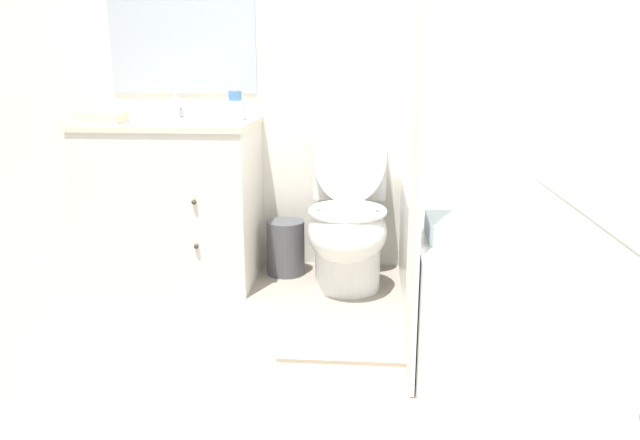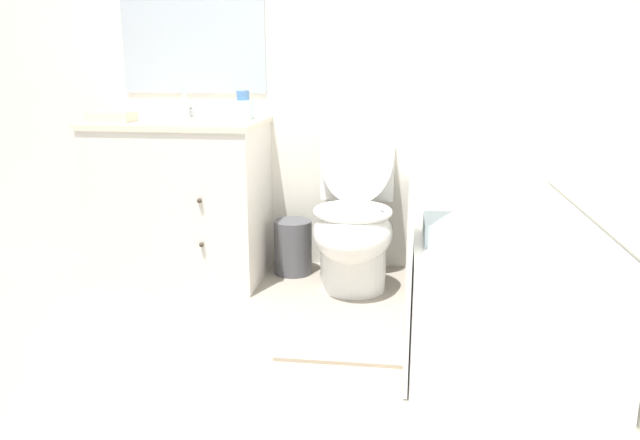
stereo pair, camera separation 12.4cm
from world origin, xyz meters
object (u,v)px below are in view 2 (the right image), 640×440
object	(u,v)px
wastebasket	(293,247)
soap_dispenser	(243,104)
vanity_cabinet	(183,198)
tissue_box	(241,109)
bath_towel_folded	(468,230)
hand_towel_folded	(112,117)
toilet	(354,224)
sink_faucet	(190,110)
bathtub	(493,270)
bath_mat	(345,343)

from	to	relation	value
wastebasket	soap_dispenser	world-z (taller)	soap_dispenser
vanity_cabinet	wastebasket	bearing A→B (deg)	10.53
tissue_box	bath_towel_folded	xyz separation A→B (m)	(1.07, -0.96, -0.34)
hand_towel_folded	toilet	bearing A→B (deg)	4.18
bath_towel_folded	wastebasket	bearing A→B (deg)	129.17
toilet	vanity_cabinet	bearing A→B (deg)	175.93
soap_dispenser	hand_towel_folded	size ratio (longest dim) A/B	0.85
soap_dispenser	sink_faucet	bearing A→B (deg)	159.96
vanity_cabinet	sink_faucet	distance (m)	0.48
toilet	sink_faucet	bearing A→B (deg)	165.03
bathtub	tissue_box	bearing A→B (deg)	156.71
bathtub	bath_mat	distance (m)	0.72
tissue_box	soap_dispenser	distance (m)	0.03
sink_faucet	soap_dispenser	distance (m)	0.35
bathtub	hand_towel_folded	bearing A→B (deg)	170.09
toilet	tissue_box	size ratio (longest dim) A/B	7.05
vanity_cabinet	soap_dispenser	bearing A→B (deg)	10.53
vanity_cabinet	wastebasket	xyz separation A→B (m)	(0.57, 0.11, -0.28)
soap_dispenser	bathtub	bearing A→B (deg)	-23.54
wastebasket	hand_towel_folded	size ratio (longest dim) A/B	1.44
vanity_cabinet	wastebasket	size ratio (longest dim) A/B	2.90
soap_dispenser	bath_towel_folded	world-z (taller)	soap_dispenser
vanity_cabinet	bathtub	size ratio (longest dim) A/B	0.56
vanity_cabinet	soap_dispenser	xyz separation A→B (m)	(0.32, 0.06, 0.49)
toilet	bathtub	bearing A→B (deg)	-32.64
vanity_cabinet	tissue_box	distance (m)	0.56
sink_faucet	bath_towel_folded	size ratio (longest dim) A/B	0.45
bathtub	sink_faucet	bearing A→B (deg)	157.18
sink_faucet	wastebasket	size ratio (longest dim) A/B	0.48
wastebasket	bath_mat	world-z (taller)	wastebasket
tissue_box	hand_towel_folded	size ratio (longest dim) A/B	0.60
tissue_box	bathtub	bearing A→B (deg)	-23.29
sink_faucet	soap_dispenser	xyz separation A→B (m)	(0.32, -0.12, 0.04)
sink_faucet	bath_towel_folded	distance (m)	1.78
soap_dispenser	hand_towel_folded	world-z (taller)	soap_dispenser
bath_mat	hand_towel_folded	bearing A→B (deg)	153.99
bath_mat	toilet	bearing A→B (deg)	91.89
bath_mat	vanity_cabinet	bearing A→B (deg)	141.31
toilet	bath_mat	distance (m)	0.76
vanity_cabinet	bathtub	bearing A→B (deg)	-16.98
bathtub	soap_dispenser	bearing A→B (deg)	156.46
wastebasket	bath_mat	distance (m)	0.94
vanity_cabinet	sink_faucet	world-z (taller)	sink_faucet
hand_towel_folded	wastebasket	bearing A→B (deg)	16.80
wastebasket	hand_towel_folded	distance (m)	1.14
toilet	tissue_box	world-z (taller)	tissue_box
vanity_cabinet	soap_dispenser	world-z (taller)	soap_dispenser
tissue_box	bath_towel_folded	bearing A→B (deg)	-41.77
wastebasket	sink_faucet	bearing A→B (deg)	172.64
soap_dispenser	vanity_cabinet	bearing A→B (deg)	-169.47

